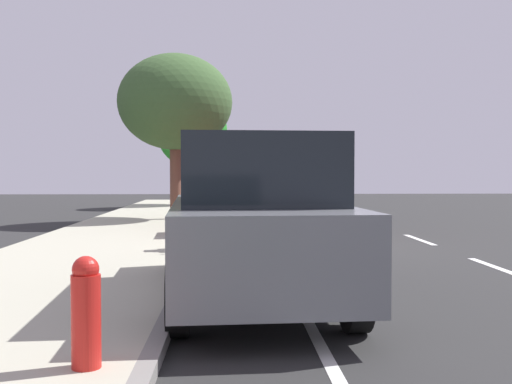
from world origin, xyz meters
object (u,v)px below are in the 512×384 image
(bicycle_at_curb, at_px, (220,239))
(cyclist_with_backpack, at_px, (209,204))
(street_tree_near_cyclist, at_px, (192,130))
(parked_pickup_red_second, at_px, (251,199))
(street_tree_mid_block, at_px, (175,103))
(parked_sedan_white_nearest, at_px, (242,191))
(fire_hydrant, at_px, (86,311))
(parked_suv_grey_mid, at_px, (253,219))

(bicycle_at_curb, distance_m, cyclist_with_backpack, 0.79)
(street_tree_near_cyclist, bearing_deg, parked_pickup_red_second, 100.72)
(cyclist_with_backpack, relative_size, street_tree_mid_block, 0.32)
(parked_sedan_white_nearest, bearing_deg, cyclist_with_backpack, 86.40)
(bicycle_at_curb, relative_size, fire_hydrant, 1.95)
(parked_sedan_white_nearest, relative_size, parked_pickup_red_second, 0.82)
(parked_pickup_red_second, distance_m, street_tree_mid_block, 5.15)
(parked_pickup_red_second, height_order, cyclist_with_backpack, parked_pickup_red_second)
(bicycle_at_curb, relative_size, cyclist_with_backpack, 1.02)
(parked_suv_grey_mid, relative_size, cyclist_with_backpack, 2.98)
(bicycle_at_curb, xyz_separation_m, cyclist_with_backpack, (0.23, -0.45, 0.61))
(bicycle_at_curb, relative_size, street_tree_near_cyclist, 0.33)
(parked_sedan_white_nearest, height_order, street_tree_near_cyclist, street_tree_near_cyclist)
(parked_suv_grey_mid, bearing_deg, street_tree_mid_block, -80.46)
(bicycle_at_curb, xyz_separation_m, street_tree_mid_block, (1.51, -7.87, 3.35))
(parked_sedan_white_nearest, xyz_separation_m, street_tree_near_cyclist, (2.17, -1.29, 2.67))
(parked_pickup_red_second, xyz_separation_m, street_tree_near_cyclist, (2.22, -11.73, 2.52))
(parked_suv_grey_mid, height_order, fire_hydrant, parked_suv_grey_mid)
(street_tree_near_cyclist, height_order, street_tree_mid_block, street_tree_mid_block)
(street_tree_near_cyclist, bearing_deg, cyclist_with_backpack, 94.74)
(parked_suv_grey_mid, relative_size, street_tree_mid_block, 0.95)
(street_tree_near_cyclist, xyz_separation_m, fire_hydrant, (-0.61, 22.56, -2.87))
(parked_suv_grey_mid, height_order, bicycle_at_curb, parked_suv_grey_mid)
(parked_sedan_white_nearest, bearing_deg, parked_suv_grey_mid, 89.36)
(cyclist_with_backpack, distance_m, street_tree_near_cyclist, 15.70)
(parked_pickup_red_second, distance_m, street_tree_near_cyclist, 12.20)
(parked_pickup_red_second, bearing_deg, street_tree_mid_block, -58.98)
(parked_pickup_red_second, xyz_separation_m, bicycle_at_curb, (0.71, 4.18, -0.54))
(parked_sedan_white_nearest, xyz_separation_m, parked_suv_grey_mid, (0.21, 18.45, 0.27))
(parked_suv_grey_mid, height_order, cyclist_with_backpack, parked_suv_grey_mid)
(parked_pickup_red_second, bearing_deg, parked_sedan_white_nearest, -89.73)
(parked_sedan_white_nearest, distance_m, parked_pickup_red_second, 10.44)
(parked_pickup_red_second, distance_m, bicycle_at_curb, 4.27)
(cyclist_with_backpack, bearing_deg, bicycle_at_curb, 116.94)
(parked_sedan_white_nearest, relative_size, parked_suv_grey_mid, 0.93)
(cyclist_with_backpack, bearing_deg, parked_suv_grey_mid, 99.10)
(parked_pickup_red_second, relative_size, cyclist_with_backpack, 3.35)
(cyclist_with_backpack, bearing_deg, fire_hydrant, 84.63)
(bicycle_at_curb, xyz_separation_m, street_tree_near_cyclist, (1.51, -15.90, 3.06))
(parked_sedan_white_nearest, height_order, street_tree_mid_block, street_tree_mid_block)
(street_tree_mid_block, bearing_deg, bicycle_at_curb, 100.84)
(bicycle_at_curb, bearing_deg, parked_suv_grey_mid, 96.83)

